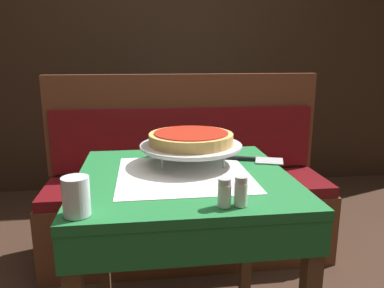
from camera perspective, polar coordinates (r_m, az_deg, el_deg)
The scene contains 11 objects.
dining_table_front at distance 1.39m, azimuth -1.24°, elevation -8.42°, with size 0.76×0.76×0.76m.
dining_table_rear at distance 2.92m, azimuth 1.48°, elevation 2.98°, with size 0.70×0.70×0.76m.
booth_bench at distance 2.25m, azimuth -0.65°, elevation -8.90°, with size 1.64×0.47×1.06m.
back_wall_panel at distance 3.31m, azimuth -5.27°, elevation 13.84°, with size 6.00×0.04×2.40m, color black.
pizza_pan_stand at distance 1.45m, azimuth -0.15°, elevation -0.39°, with size 0.40×0.40×0.08m.
deep_dish_pizza at distance 1.45m, azimuth -0.16°, elevation 0.89°, with size 0.33×0.33×0.05m.
pizza_server at distance 1.54m, azimuth 9.26°, elevation -2.33°, with size 0.27×0.14×0.01m.
water_glass_near at distance 1.05m, azimuth -17.24°, elevation -7.63°, with size 0.07×0.07×0.11m.
salt_shaker at distance 1.06m, azimuth 4.96°, elevation -7.40°, with size 0.04×0.04×0.08m.
pepper_shaker at distance 1.07m, azimuth 7.45°, elevation -7.17°, with size 0.04×0.04×0.09m.
condiment_caddy at distance 2.92m, azimuth 3.39°, elevation 6.05°, with size 0.15×0.15×0.18m.
Camera 1 is at (-0.14, -1.28, 1.18)m, focal length 35.00 mm.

